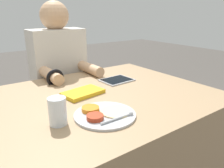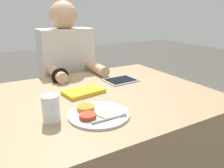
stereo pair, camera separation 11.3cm
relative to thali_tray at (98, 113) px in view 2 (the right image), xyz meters
The scene contains 6 objects.
dining_table 0.43m from the thali_tray, 68.71° to the left, with size 1.25×0.93×0.71m.
thali_tray is the anchor object (origin of this frame).
red_notebook 0.28m from the thali_tray, 79.98° to the left, with size 0.22×0.16×0.02m.
tablet_device 0.49m from the thali_tray, 46.90° to the left, with size 0.20×0.16×0.01m.
person_diner 0.85m from the thali_tray, 80.05° to the left, with size 0.39×0.46×1.20m.
drinking_glass 0.19m from the thali_tray, 165.84° to the left, with size 0.07×0.07×0.11m.
Camera 2 is at (-0.45, -0.97, 1.13)m, focal length 35.00 mm.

